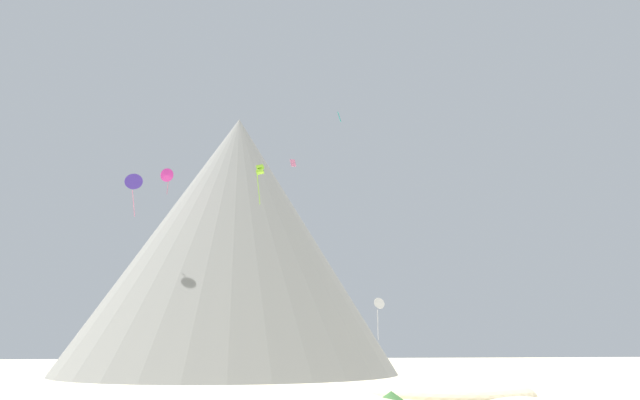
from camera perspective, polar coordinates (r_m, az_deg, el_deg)
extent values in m
ellipsoid|color=beige|center=(60.61, 13.20, -18.74)|extent=(21.51, 21.46, 4.23)
cone|color=#386633|center=(53.46, 7.27, -19.15)|extent=(2.74, 2.74, 0.83)
cone|color=gray|center=(105.05, -8.68, -3.97)|extent=(60.20, 60.20, 47.75)
cone|color=gray|center=(107.35, -10.84, -8.69)|extent=(50.24, 50.24, 30.77)
cone|color=#D1339E|center=(92.88, -15.34, 2.48)|extent=(2.24, 1.14, 2.20)
cylinder|color=#E5668C|center=(92.27, -15.25, 1.20)|extent=(0.17, 0.26, 2.09)
cube|color=orange|center=(87.43, -5.49, -9.50)|extent=(1.56, 1.61, 0.80)
cube|color=orange|center=(87.48, -5.48, -9.12)|extent=(1.56, 1.61, 0.80)
cylinder|color=orange|center=(87.25, -5.48, -11.12)|extent=(0.19, 0.19, 4.45)
cone|color=#5138B2|center=(69.13, -18.42, 1.75)|extent=(2.08, 0.79, 2.08)
cylinder|color=pink|center=(68.45, -18.45, -0.33)|extent=(0.53, 0.43, 3.06)
cube|color=#8CD133|center=(62.41, -6.13, 2.87)|extent=(0.99, 0.96, 0.48)
cube|color=#8CD133|center=(62.57, -6.11, 3.34)|extent=(0.99, 0.96, 0.48)
cylinder|color=#8CD133|center=(61.84, -6.28, 1.15)|extent=(0.51, 0.21, 3.54)
cone|color=blue|center=(86.91, 2.00, -13.45)|extent=(1.68, 1.58, 1.82)
cylinder|color=purple|center=(86.87, 1.95, -14.84)|extent=(0.35, 0.33, 2.39)
cube|color=pink|center=(80.37, -2.76, 3.79)|extent=(0.93, 0.57, 1.21)
cone|color=white|center=(84.74, 6.01, -10.45)|extent=(1.77, 0.92, 1.72)
cylinder|color=white|center=(84.51, 5.90, -12.51)|extent=(0.10, 0.12, 4.39)
cube|color=teal|center=(77.43, 1.98, 8.45)|extent=(0.68, 0.63, 1.47)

